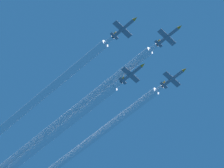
# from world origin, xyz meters

# --- Properties ---
(jet_lead) EXTENTS (7.70, 11.21, 2.70)m
(jet_lead) POSITION_xyz_m (-0.01, 8.88, 184.30)
(jet_lead) COLOR slate
(jet_left_wingman) EXTENTS (7.70, 11.21, 2.70)m
(jet_left_wingman) POSITION_xyz_m (-13.01, -0.22, 182.39)
(jet_left_wingman) COLOR slate
(jet_right_wingman) EXTENTS (7.70, 11.21, 2.70)m
(jet_right_wingman) POSITION_xyz_m (13.22, 0.86, 182.52)
(jet_right_wingman) COLOR slate
(jet_slot) EXTENTS (7.70, 11.21, 2.70)m
(jet_slot) POSITION_xyz_m (-0.54, -8.30, 179.99)
(jet_slot) COLOR slate
(smoke_trail_lead) EXTENTS (2.82, 80.79, 2.82)m
(smoke_trail_lead) POSITION_xyz_m (-0.01, -36.63, 184.28)
(smoke_trail_lead) COLOR white
(smoke_trail_left_wingman) EXTENTS (2.82, 73.81, 2.82)m
(smoke_trail_left_wingman) POSITION_xyz_m (-13.01, -42.25, 182.36)
(smoke_trail_left_wingman) COLOR white
(smoke_trail_right_wingman) EXTENTS (2.82, 89.17, 2.82)m
(smoke_trail_right_wingman) POSITION_xyz_m (13.22, -48.84, 182.49)
(smoke_trail_right_wingman) COLOR white
(smoke_trail_slot) EXTENTS (2.82, 79.54, 2.82)m
(smoke_trail_slot) POSITION_xyz_m (-0.54, -53.19, 179.96)
(smoke_trail_slot) COLOR white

